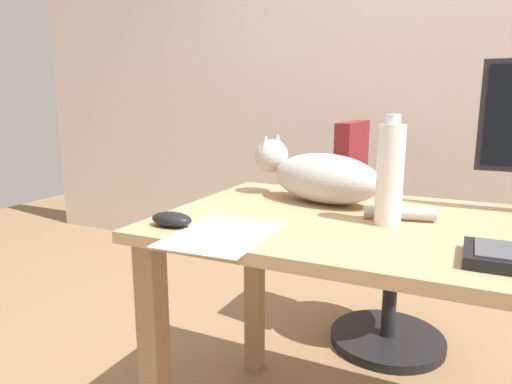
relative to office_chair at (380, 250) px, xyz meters
name	(u,v)px	position (x,y,z in m)	size (l,w,h in m)	color
back_wall	(465,49)	(0.24, 0.84, 0.88)	(6.00, 0.04, 2.60)	beige
desk	(428,269)	(0.24, -0.72, 0.21)	(1.38, 0.73, 0.73)	tan
office_chair	(380,250)	(0.00, 0.00, 0.00)	(0.48, 0.48, 0.95)	black
cat	(319,176)	(-0.10, -0.56, 0.40)	(0.59, 0.29, 0.20)	#B2ADA8
computer_mouse	(172,219)	(-0.35, -0.99, 0.33)	(0.11, 0.06, 0.04)	black
paper_sheet	(222,234)	(-0.20, -0.99, 0.32)	(0.21, 0.30, 0.00)	white
water_bottle	(390,174)	(0.13, -0.74, 0.44)	(0.07, 0.07, 0.27)	silver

